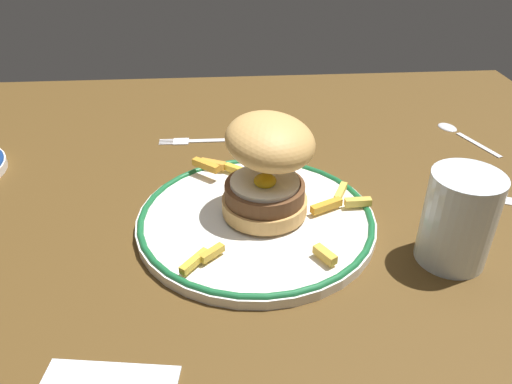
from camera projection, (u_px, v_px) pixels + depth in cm
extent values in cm
cube|color=#503717|center=(207.00, 224.00, 62.88)|extent=(123.96, 98.92, 4.00)
cylinder|color=white|center=(256.00, 220.00, 59.07)|extent=(28.24, 28.24, 1.20)
torus|color=#196033|center=(256.00, 216.00, 58.75)|extent=(27.84, 27.84, 0.80)
cylinder|color=tan|center=(265.00, 204.00, 58.54)|extent=(10.06, 10.06, 1.80)
cylinder|color=brown|center=(265.00, 191.00, 57.54)|extent=(9.35, 9.35, 1.92)
cylinder|color=white|center=(265.00, 182.00, 56.90)|extent=(8.02, 8.02, 0.50)
ellipsoid|color=yellow|center=(265.00, 181.00, 55.87)|extent=(2.60, 2.60, 1.40)
ellipsoid|color=tan|center=(270.00, 141.00, 55.32)|extent=(15.02, 15.03, 6.84)
cube|color=gold|center=(213.00, 164.00, 67.64)|extent=(3.69, 2.39, 0.97)
cube|color=gold|center=(212.00, 253.00, 51.71)|extent=(2.75, 2.63, 0.82)
cube|color=gold|center=(326.00, 206.00, 59.09)|extent=(4.16, 2.65, 0.92)
cube|color=gold|center=(239.00, 171.00, 66.29)|extent=(4.03, 3.42, 0.85)
cube|color=gold|center=(257.00, 178.00, 64.58)|extent=(3.98, 2.01, 0.90)
cube|color=gold|center=(358.00, 202.00, 59.78)|extent=(3.23, 0.96, 0.91)
cube|color=orange|center=(204.00, 165.00, 65.52)|extent=(3.73, 3.37, 0.93)
cube|color=gold|center=(325.00, 255.00, 51.37)|extent=(2.30, 2.94, 0.97)
cube|color=gold|center=(194.00, 261.00, 50.61)|extent=(3.03, 3.57, 0.80)
cube|color=#EABB44|center=(341.00, 193.00, 61.55)|extent=(2.44, 3.80, 0.82)
cylinder|color=silver|center=(458.00, 219.00, 51.39)|extent=(7.37, 7.37, 10.41)
cylinder|color=silver|center=(454.00, 237.00, 52.68)|extent=(6.78, 6.78, 5.57)
cube|color=silver|center=(219.00, 140.00, 78.23)|extent=(10.01, 1.10, 0.36)
cube|color=silver|center=(181.00, 141.00, 77.91)|extent=(2.42, 2.22, 0.32)
cube|color=silver|center=(166.00, 143.00, 77.16)|extent=(2.40, 0.28, 0.28)
cube|color=silver|center=(167.00, 142.00, 77.58)|extent=(2.40, 0.28, 0.28)
cube|color=silver|center=(167.00, 141.00, 78.00)|extent=(2.40, 0.28, 0.28)
cube|color=silver|center=(167.00, 139.00, 78.43)|extent=(2.40, 0.28, 0.28)
cube|color=silver|center=(504.00, 200.00, 63.63)|extent=(10.95, 5.48, 0.24)
cube|color=silver|center=(479.00, 144.00, 76.93)|extent=(3.65, 8.78, 0.32)
ellipsoid|color=silver|center=(448.00, 126.00, 82.27)|extent=(3.62, 4.24, 0.90)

